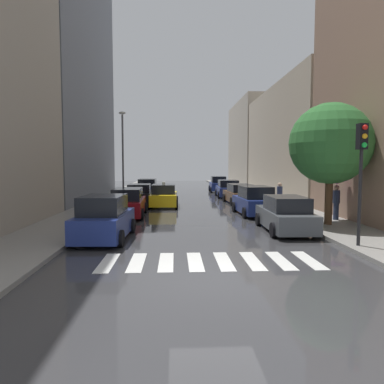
% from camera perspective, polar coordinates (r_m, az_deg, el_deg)
% --- Properties ---
extents(ground_plane, '(28.00, 72.00, 0.04)m').
position_cam_1_polar(ground_plane, '(33.15, -0.90, -0.92)').
color(ground_plane, '#363638').
extents(sidewalk_left, '(3.00, 72.00, 0.15)m').
position_cam_1_polar(sidewalk_left, '(33.57, -12.06, -0.78)').
color(sidewalk_left, gray).
rests_on(sidewalk_left, ground).
extents(sidewalk_right, '(3.00, 72.00, 0.15)m').
position_cam_1_polar(sidewalk_right, '(33.98, 10.13, -0.69)').
color(sidewalk_right, gray).
rests_on(sidewalk_right, ground).
extents(crosswalk_stripes, '(6.75, 2.20, 0.01)m').
position_cam_1_polar(crosswalk_stripes, '(11.24, 2.84, -11.11)').
color(crosswalk_stripes, silver).
rests_on(crosswalk_stripes, ground).
extents(building_left_mid, '(6.00, 18.45, 25.58)m').
position_cam_1_polar(building_left_mid, '(34.73, -20.60, 20.42)').
color(building_left_mid, slate).
rests_on(building_left_mid, ground).
extents(building_right_mid, '(6.00, 19.75, 10.40)m').
position_cam_1_polar(building_right_mid, '(35.65, 17.19, 7.66)').
color(building_right_mid, '#B2A38C').
rests_on(building_right_mid, ground).
extents(building_right_far, '(6.00, 15.72, 12.18)m').
position_cam_1_polar(building_right_far, '(53.41, 10.40, 7.55)').
color(building_right_far, '#9E9384').
rests_on(building_right_far, ground).
extents(parked_car_left_nearest, '(2.13, 4.16, 1.80)m').
position_cam_1_polar(parked_car_left_nearest, '(14.67, -13.97, -4.29)').
color(parked_car_left_nearest, navy).
rests_on(parked_car_left_nearest, ground).
extents(parked_car_left_second, '(2.10, 4.84, 1.67)m').
position_cam_1_polar(parked_car_left_second, '(21.13, -10.26, -1.78)').
color(parked_car_left_second, maroon).
rests_on(parked_car_left_second, ground).
extents(parked_car_left_third, '(2.17, 4.40, 1.56)m').
position_cam_1_polar(parked_car_left_third, '(27.81, -8.46, -0.41)').
color(parked_car_left_third, black).
rests_on(parked_car_left_third, ground).
extents(parked_car_left_fourth, '(2.06, 4.59, 1.71)m').
position_cam_1_polar(parked_car_left_fourth, '(34.45, -7.17, 0.61)').
color(parked_car_left_fourth, navy).
rests_on(parked_car_left_fourth, ground).
extents(parked_car_right_nearest, '(2.08, 4.55, 1.61)m').
position_cam_1_polar(parked_car_right_nearest, '(16.60, 14.81, -3.58)').
color(parked_car_right_nearest, '#474C51').
rests_on(parked_car_right_nearest, ground).
extents(parked_car_right_second, '(2.23, 4.30, 1.76)m').
position_cam_1_polar(parked_car_right_second, '(21.71, 10.08, -1.52)').
color(parked_car_right_second, navy).
rests_on(parked_car_right_second, ground).
extents(parked_car_right_third, '(2.16, 4.71, 1.55)m').
position_cam_1_polar(parked_car_right_third, '(28.00, 7.65, -0.37)').
color(parked_car_right_third, brown).
rests_on(parked_car_right_third, ground).
extents(parked_car_right_fourth, '(2.30, 4.72, 1.63)m').
position_cam_1_polar(parked_car_right_fourth, '(33.74, 5.80, 0.49)').
color(parked_car_right_fourth, navy).
rests_on(parked_car_right_fourth, ground).
extents(parked_car_right_fifth, '(2.08, 4.07, 1.77)m').
position_cam_1_polar(parked_car_right_fifth, '(40.45, 4.24, 1.21)').
color(parked_car_right_fifth, navy).
rests_on(parked_car_right_fifth, ground).
extents(taxi_midroad, '(2.10, 4.41, 1.81)m').
position_cam_1_polar(taxi_midroad, '(25.83, -4.57, -0.66)').
color(taxi_midroad, yellow).
rests_on(taxi_midroad, ground).
extents(pedestrian_foreground, '(1.09, 1.09, 2.08)m').
position_cam_1_polar(pedestrian_foreground, '(19.95, 22.30, 0.25)').
color(pedestrian_foreground, navy).
rests_on(pedestrian_foreground, sidewalk_right).
extents(pedestrian_near_tree, '(0.36, 0.36, 1.71)m').
position_cam_1_polar(pedestrian_near_tree, '(24.07, 13.96, -0.46)').
color(pedestrian_near_tree, '#38513D').
rests_on(pedestrian_near_tree, sidewalk_right).
extents(street_tree_right, '(3.85, 3.85, 5.81)m').
position_cam_1_polar(street_tree_right, '(18.18, 21.41, 7.24)').
color(street_tree_right, '#513823').
rests_on(street_tree_right, sidewalk_right).
extents(traffic_light_right_corner, '(0.30, 0.42, 4.30)m').
position_cam_1_polar(traffic_light_right_corner, '(13.73, 25.69, 5.10)').
color(traffic_light_right_corner, black).
rests_on(traffic_light_right_corner, sidewalk_right).
extents(lamp_post_left, '(0.60, 0.28, 7.45)m').
position_cam_1_polar(lamp_post_left, '(31.15, -11.11, 6.83)').
color(lamp_post_left, '#595B60').
rests_on(lamp_post_left, sidewalk_left).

